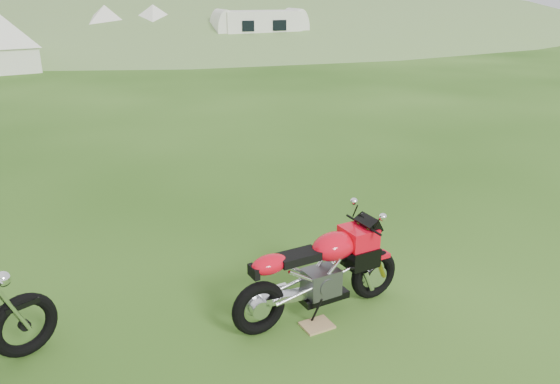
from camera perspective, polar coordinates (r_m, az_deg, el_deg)
ground at (r=6.46m, az=4.16°, el=-6.40°), size 120.00×120.00×0.00m
hillside at (r=52.43m, az=-4.12°, el=17.16°), size 80.00×64.00×8.00m
hedgerow at (r=52.43m, az=-4.12°, el=17.16°), size 36.00×1.20×8.60m
sport_motorcycle at (r=5.10m, az=4.20°, el=-7.72°), size 1.74×0.63×1.02m
plywood_board at (r=5.17m, az=3.88°, el=-13.71°), size 0.31×0.26×0.02m
tent_mid at (r=27.97m, az=-17.67°, el=15.97°), size 3.29×3.29×2.39m
tent_right at (r=27.90m, az=-12.98°, el=16.39°), size 3.48×3.48×2.40m
caravan at (r=26.47m, az=-2.15°, el=16.29°), size 4.73×3.06×2.04m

